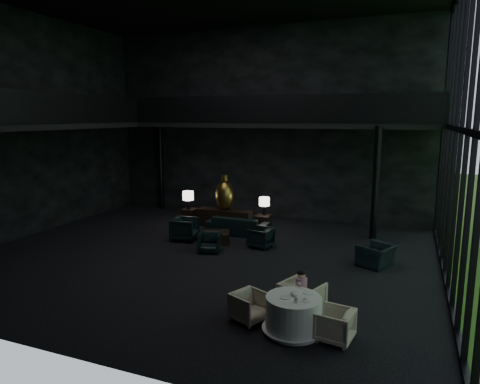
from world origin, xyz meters
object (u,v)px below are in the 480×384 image
at_px(side_table_right, 263,223).
at_px(table_lamp_right, 264,202).
at_px(table_lamp_left, 188,196).
at_px(lounge_armchair_west, 185,227).
at_px(coffee_table, 216,237).
at_px(dining_chair_west, 250,307).
at_px(side_table_left, 190,216).
at_px(lounge_armchair_east, 261,237).
at_px(window_armchair, 377,253).
at_px(dining_table, 293,317).
at_px(sofa, 238,221).
at_px(dining_chair_north, 302,295).
at_px(child, 301,282).
at_px(dining_chair_east, 334,325).
at_px(lounge_armchair_south, 210,243).
at_px(bronze_urn, 225,195).
at_px(console, 224,218).

relative_size(side_table_right, table_lamp_right, 0.90).
height_order(table_lamp_left, lounge_armchair_west, table_lamp_left).
distance_m(coffee_table, dining_chair_west, 5.83).
height_order(side_table_left, lounge_armchair_east, lounge_armchair_east).
bearing_deg(window_armchair, dining_table, 9.37).
bearing_deg(sofa, dining_chair_north, 123.54).
relative_size(window_armchair, child, 1.67).
relative_size(side_table_right, dining_chair_east, 0.95).
height_order(lounge_armchair_east, child, child).
bearing_deg(dining_chair_north, window_armchair, -87.68).
height_order(side_table_right, window_armchair, window_armchair).
distance_m(side_table_right, dining_table, 7.79).
xyz_separation_m(lounge_armchair_east, lounge_armchair_south, (-1.37, -1.08, -0.04)).
xyz_separation_m(side_table_left, window_armchair, (7.53, -2.61, 0.11)).
height_order(table_lamp_right, dining_chair_east, table_lamp_right).
relative_size(side_table_left, coffee_table, 0.69).
relative_size(dining_chair_north, dining_chair_west, 1.48).
bearing_deg(lounge_armchair_south, dining_chair_east, -56.48).
height_order(bronze_urn, child, bronze_urn).
bearing_deg(dining_chair_east, table_lamp_right, -144.01).
bearing_deg(table_lamp_right, window_armchair, -31.34).
xyz_separation_m(dining_table, child, (-0.06, 0.90, 0.40)).
height_order(side_table_left, dining_chair_west, dining_chair_west).
height_order(console, coffee_table, console).
xyz_separation_m(bronze_urn, side_table_right, (1.60, -0.03, -0.98)).
bearing_deg(lounge_armchair_east, lounge_armchair_west, -76.50).
bearing_deg(table_lamp_left, dining_table, -48.85).
distance_m(table_lamp_left, dining_chair_west, 8.81).
distance_m(coffee_table, dining_chair_north, 5.89).
distance_m(lounge_armchair_east, coffee_table, 1.61).
relative_size(side_table_left, dining_chair_east, 0.93).
distance_m(console, sofa, 1.15).
distance_m(side_table_right, lounge_armchair_east, 2.09).
relative_size(bronze_urn, dining_table, 1.08).
relative_size(console, lounge_armchair_south, 3.52).
bearing_deg(sofa, dining_chair_east, 125.21).
relative_size(side_table_right, window_armchair, 0.65).
bearing_deg(sofa, lounge_armchair_west, 44.05).
distance_m(dining_chair_north, child, 0.29).
bearing_deg(console, lounge_armchair_west, -105.05).
distance_m(table_lamp_right, lounge_armchair_east, 2.35).
height_order(dining_table, child, child).
relative_size(bronze_urn, dining_chair_east, 2.17).
bearing_deg(dining_chair_west, dining_chair_north, -30.69).
distance_m(lounge_armchair_east, dining_chair_west, 5.23).
height_order(sofa, dining_table, sofa).
height_order(side_table_left, child, child).
bearing_deg(console, window_armchair, -22.68).
bearing_deg(table_lamp_right, lounge_armchair_east, -74.48).
relative_size(console, lounge_armchair_west, 2.26).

